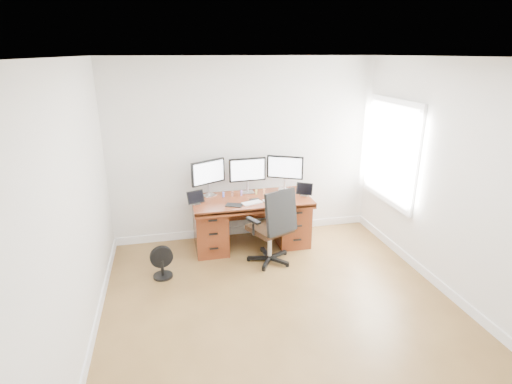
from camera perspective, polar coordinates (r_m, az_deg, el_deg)
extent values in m
plane|color=brown|center=(4.57, 4.39, -17.58)|extent=(4.50, 4.50, 0.00)
cube|color=silver|center=(6.00, -1.60, 5.92)|extent=(4.00, 0.10, 2.70)
cube|color=silver|center=(4.88, 27.88, 0.48)|extent=(0.10, 4.50, 2.70)
cube|color=white|center=(6.02, 18.70, 5.43)|extent=(0.04, 1.30, 1.50)
cube|color=white|center=(6.01, 18.54, 5.42)|extent=(0.01, 1.15, 1.35)
cube|color=#5D2712|center=(5.76, -0.66, -1.15)|extent=(1.70, 0.80, 0.05)
cube|color=#5D2712|center=(5.84, -6.54, -4.95)|extent=(0.45, 0.70, 0.70)
cube|color=#5D2712|center=(6.07, 4.89, -3.92)|extent=(0.45, 0.70, 0.70)
cube|color=#481D0D|center=(6.12, -1.25, -2.17)|extent=(0.74, 0.03, 0.40)
cylinder|color=black|center=(5.62, 1.93, -9.41)|extent=(0.76, 0.76, 0.08)
cylinder|color=silver|center=(5.50, 1.95, -7.15)|extent=(0.06, 0.06, 0.41)
cube|color=black|center=(5.41, 1.98, -5.20)|extent=(0.65, 0.64, 0.07)
cube|color=black|center=(5.13, 3.62, -2.89)|extent=(0.45, 0.24, 0.57)
cube|color=black|center=(5.18, -0.38, -4.12)|extent=(0.16, 0.25, 0.03)
cube|color=black|center=(5.51, 4.24, -2.71)|extent=(0.16, 0.25, 0.03)
cylinder|color=black|center=(5.39, -13.14, -11.58)|extent=(0.25, 0.25, 0.03)
cylinder|color=black|center=(5.33, -13.24, -10.48)|extent=(0.04, 0.04, 0.21)
cylinder|color=black|center=(5.26, -13.36, -9.10)|extent=(0.30, 0.11, 0.29)
cube|color=silver|center=(5.92, -6.72, -0.42)|extent=(0.22, 0.21, 0.01)
cylinder|color=silver|center=(5.89, -6.75, 0.36)|extent=(0.04, 0.04, 0.18)
cube|color=black|center=(5.81, -6.85, 2.84)|extent=(0.51, 0.28, 0.35)
cube|color=white|center=(5.79, -6.74, 2.79)|extent=(0.45, 0.23, 0.30)
cube|color=silver|center=(6.00, -1.21, 0.00)|extent=(0.18, 0.15, 0.01)
cylinder|color=silver|center=(5.97, -1.21, 0.77)|extent=(0.04, 0.04, 0.18)
cube|color=black|center=(5.89, -1.23, 3.21)|extent=(0.55, 0.05, 0.35)
cube|color=white|center=(5.88, -1.19, 3.16)|extent=(0.50, 0.02, 0.30)
cube|color=silver|center=(6.14, 4.10, 0.39)|extent=(0.22, 0.21, 0.01)
cylinder|color=silver|center=(6.11, 4.12, 1.15)|extent=(0.04, 0.04, 0.18)
cube|color=black|center=(6.03, 4.18, 3.54)|extent=(0.51, 0.28, 0.35)
cube|color=white|center=(6.01, 4.15, 3.49)|extent=(0.45, 0.23, 0.30)
cube|color=silver|center=(5.60, -8.57, -1.65)|extent=(0.12, 0.11, 0.01)
cube|color=black|center=(5.57, -8.62, -0.75)|extent=(0.25, 0.14, 0.17)
cube|color=silver|center=(5.91, 6.92, -0.43)|extent=(0.13, 0.12, 0.01)
cube|color=black|center=(5.88, 6.96, 0.43)|extent=(0.24, 0.18, 0.17)
cube|color=white|center=(5.57, -0.56, -1.54)|extent=(0.30, 0.20, 0.01)
cube|color=silver|center=(5.65, 1.81, -1.27)|extent=(0.15, 0.15, 0.01)
cube|color=black|center=(5.50, -3.17, -1.88)|extent=(0.26, 0.22, 0.01)
cube|color=black|center=(5.70, -0.23, -1.06)|extent=(0.15, 0.10, 0.01)
cylinder|color=#5567E2|center=(5.82, -4.69, -0.46)|extent=(0.03, 0.03, 0.05)
sphere|color=#5567E2|center=(5.81, -4.70, -0.10)|extent=(0.03, 0.03, 0.03)
cylinder|color=brown|center=(5.84, -3.41, -0.36)|extent=(0.03, 0.03, 0.05)
sphere|color=brown|center=(5.83, -3.42, 0.00)|extent=(0.03, 0.03, 0.03)
cylinder|color=#A577DE|center=(5.86, -2.10, -0.26)|extent=(0.03, 0.03, 0.05)
sphere|color=#A577DE|center=(5.85, -2.10, 0.09)|extent=(0.03, 0.03, 0.03)
cylinder|color=#D3BD5B|center=(5.90, 0.02, -0.10)|extent=(0.03, 0.03, 0.05)
sphere|color=#D3BD5B|center=(5.89, 0.02, 0.25)|extent=(0.03, 0.03, 0.03)
cylinder|color=#F99E60|center=(5.93, 1.18, -0.02)|extent=(0.03, 0.03, 0.05)
sphere|color=#F99E60|center=(5.92, 1.18, 0.34)|extent=(0.03, 0.03, 0.03)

